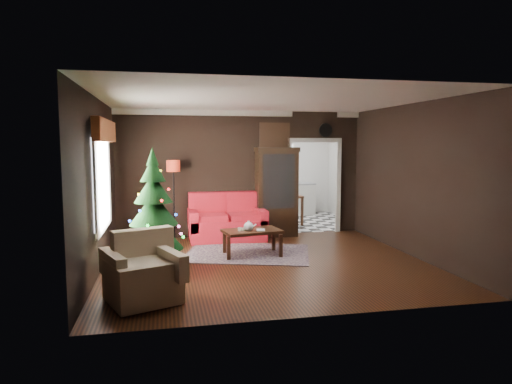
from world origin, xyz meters
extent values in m
plane|color=black|center=(0.00, 0.00, 0.00)|extent=(5.50, 5.50, 0.00)
plane|color=white|center=(0.00, 0.00, 2.80)|extent=(5.50, 5.50, 0.00)
plane|color=black|center=(0.00, 2.50, 1.40)|extent=(5.50, 0.00, 5.50)
plane|color=black|center=(0.00, -2.50, 1.40)|extent=(5.50, 0.00, 5.50)
plane|color=black|center=(-2.75, 0.00, 1.40)|extent=(0.00, 5.50, 5.50)
plane|color=black|center=(2.75, 0.00, 1.40)|extent=(0.00, 5.50, 5.50)
cube|color=white|center=(-2.71, 0.20, 1.45)|extent=(0.05, 1.60, 1.40)
cube|color=brown|center=(-2.63, 0.20, 2.27)|extent=(0.12, 2.10, 0.35)
plane|color=white|center=(1.70, 4.00, 0.00)|extent=(3.00, 3.00, 0.00)
cube|color=white|center=(1.70, 5.45, 1.70)|extent=(0.70, 0.06, 0.70)
cube|color=#614A54|center=(-0.19, 0.75, 0.01)|extent=(2.67, 2.26, 0.01)
cylinder|color=silver|center=(-0.29, 0.53, 0.51)|extent=(0.09, 0.09, 0.06)
cylinder|color=beige|center=(-0.38, 0.55, 0.51)|extent=(0.08, 0.08, 0.06)
imported|color=tan|center=(-0.07, 0.52, 0.58)|extent=(0.15, 0.04, 0.21)
cylinder|color=white|center=(1.95, 2.45, 2.38)|extent=(0.32, 0.32, 0.06)
cube|color=tan|center=(0.75, 2.46, 2.25)|extent=(0.62, 0.05, 0.52)
cube|color=silver|center=(1.70, 5.20, 0.45)|extent=(1.80, 0.60, 0.90)
camera|label=1|loc=(-1.72, -7.43, 2.04)|focal=31.54mm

